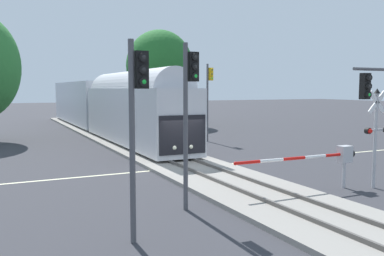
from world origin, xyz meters
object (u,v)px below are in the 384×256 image
object	(u,v)px
traffic_signal_far_side	(209,90)
traffic_signal_median	(189,99)
elm_centre_background	(160,66)
crossing_gate_near	(332,157)
traffic_signal_near_left	(137,108)
crossing_signal_mast	(376,128)
commuter_train	(104,104)

from	to	relation	value
traffic_signal_far_side	traffic_signal_median	bearing A→B (deg)	-119.91
traffic_signal_median	elm_centre_background	xyz separation A→B (m)	(11.21, 31.72, 2.90)
crossing_gate_near	traffic_signal_near_left	xyz separation A→B (m)	(-9.20, -2.28, 2.30)
crossing_signal_mast	traffic_signal_median	distance (m)	8.52
commuter_train	crossing_signal_mast	xyz separation A→B (m)	(5.15, -26.07, -0.23)
crossing_gate_near	crossing_signal_mast	size ratio (longest dim) A/B	1.42
traffic_signal_far_side	traffic_signal_median	world-z (taller)	traffic_signal_far_side
traffic_signal_median	crossing_signal_mast	bearing A→B (deg)	-3.59
commuter_train	traffic_signal_median	size ratio (longest dim) A/B	6.69
crossing_signal_mast	traffic_signal_near_left	bearing A→B (deg)	-171.25
crossing_gate_near	traffic_signal_median	xyz separation A→B (m)	(-6.60, -0.06, 2.46)
traffic_signal_far_side	traffic_signal_near_left	distance (m)	22.14
traffic_signal_near_left	traffic_signal_far_side	bearing A→B (deg)	57.13
traffic_signal_far_side	crossing_gate_near	bearing A→B (deg)	-99.78
elm_centre_background	crossing_signal_mast	bearing A→B (deg)	-94.96
traffic_signal_far_side	traffic_signal_median	xyz separation A→B (m)	(-9.41, -16.37, -0.25)
traffic_signal_median	elm_centre_background	size ratio (longest dim) A/B	0.53
commuter_train	traffic_signal_far_side	size ratio (longest dim) A/B	6.27
commuter_train	traffic_signal_median	world-z (taller)	traffic_signal_median
traffic_signal_median	traffic_signal_far_side	bearing A→B (deg)	60.09
commuter_train	crossing_gate_near	xyz separation A→B (m)	(3.34, -25.48, -1.41)
elm_centre_background	crossing_gate_near	bearing A→B (deg)	-98.28
crossing_gate_near	traffic_signal_near_left	size ratio (longest dim) A/B	1.09
commuter_train	elm_centre_background	size ratio (longest dim) A/B	3.57
commuter_train	traffic_signal_far_side	world-z (taller)	traffic_signal_far_side
crossing_gate_near	elm_centre_background	size ratio (longest dim) A/B	0.56
crossing_signal_mast	elm_centre_background	size ratio (longest dim) A/B	0.39
traffic_signal_near_left	traffic_signal_median	bearing A→B (deg)	40.56
traffic_signal_near_left	crossing_signal_mast	bearing A→B (deg)	8.75
traffic_signal_median	elm_centre_background	world-z (taller)	elm_centre_background
commuter_train	traffic_signal_far_side	distance (m)	11.12
traffic_signal_far_side	traffic_signal_near_left	xyz separation A→B (m)	(-12.01, -18.59, -0.40)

